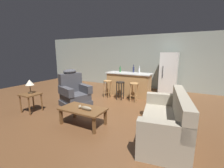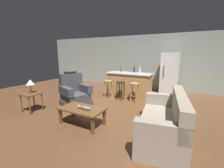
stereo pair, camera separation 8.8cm
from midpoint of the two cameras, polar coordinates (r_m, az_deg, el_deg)
name	(u,v)px [view 2 (the right image)]	position (r m, az deg, el deg)	size (l,w,h in m)	color
ground_plane	(114,105)	(5.11, 1.11, -8.07)	(12.00, 12.00, 0.00)	brown
back_wall	(143,62)	(7.73, 12.13, 8.24)	(12.00, 0.05, 2.60)	#939E93
coffee_table	(82,110)	(3.75, -10.71, -9.80)	(1.10, 0.60, 0.42)	brown
fish_figurine	(84,108)	(3.62, -9.82, -8.92)	(0.34, 0.10, 0.10)	#4C3823
couch	(165,121)	(3.38, 20.26, -13.25)	(1.15, 2.01, 0.94)	#9E937F
recliner_near_lamp	(74,93)	(5.19, -13.71, -3.21)	(1.09, 1.09, 1.20)	#3D3D42
end_table	(31,97)	(5.05, -27.99, -4.23)	(0.48, 0.48, 0.56)	brown
table_lamp	(30,83)	(5.00, -28.28, 0.40)	(0.24, 0.24, 0.41)	#4C3823
kitchen_island	(129,84)	(6.17, 6.99, -0.10)	(1.80, 0.70, 0.95)	#AD7F4C
bar_stool_left	(108,86)	(5.88, -1.08, -0.65)	(0.32, 0.32, 0.68)	#A87A47
bar_stool_middle	(121,87)	(5.64, 3.74, -1.21)	(0.32, 0.32, 0.68)	black
bar_stool_right	(134,89)	(5.43, 8.96, -1.82)	(0.32, 0.32, 0.68)	#A87A47
refrigerator	(170,73)	(6.92, 21.45, 3.83)	(0.70, 0.69, 1.76)	white
bottle_tall_green	(121,70)	(6.34, 3.80, 5.52)	(0.07, 0.07, 0.26)	#2D6B38
bottle_short_amber	(140,70)	(6.05, 10.97, 5.12)	(0.07, 0.07, 0.29)	silver
bottle_wine_dark	(134,69)	(6.26, 8.86, 5.52)	(0.07, 0.07, 0.32)	#23284C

